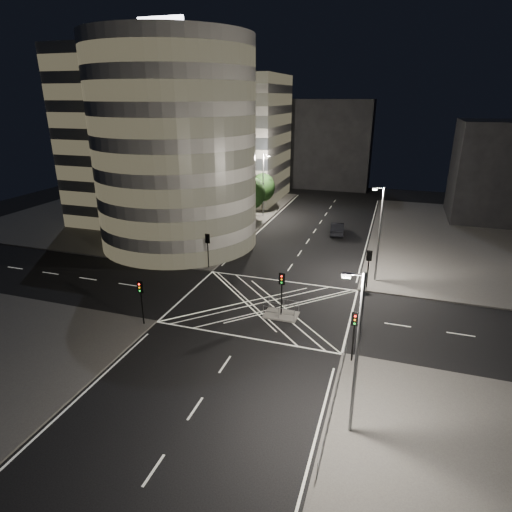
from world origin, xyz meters
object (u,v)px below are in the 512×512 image
(central_island, at_px, (281,315))
(street_lamp_left_near, at_px, (220,210))
(sedan, at_px, (337,228))
(traffic_signal_nr, at_px, (354,328))
(street_lamp_right_far, at_px, (379,232))
(traffic_signal_island, at_px, (282,286))
(street_lamp_left_far, at_px, (264,183))
(traffic_signal_fr, at_px, (369,262))
(traffic_signal_fl, at_px, (208,244))
(street_lamp_right_near, at_px, (356,351))
(traffic_signal_nl, at_px, (141,294))

(central_island, height_order, street_lamp_left_near, street_lamp_left_near)
(sedan, bearing_deg, street_lamp_left_near, 36.97)
(traffic_signal_nr, bearing_deg, street_lamp_right_far, 87.70)
(traffic_signal_island, relative_size, street_lamp_left_far, 0.40)
(traffic_signal_fr, height_order, street_lamp_right_far, street_lamp_right_far)
(street_lamp_left_far, distance_m, sedan, 14.65)
(street_lamp_left_near, bearing_deg, sedan, 44.38)
(traffic_signal_fl, bearing_deg, street_lamp_right_far, 6.88)
(traffic_signal_island, height_order, street_lamp_right_far, street_lamp_right_far)
(street_lamp_right_far, relative_size, street_lamp_right_near, 1.00)
(central_island, height_order, traffic_signal_nr, traffic_signal_nr)
(street_lamp_right_far, bearing_deg, traffic_signal_nr, -92.30)
(traffic_signal_nr, xyz_separation_m, traffic_signal_island, (-6.80, 5.30, 0.00))
(traffic_signal_island, bearing_deg, street_lamp_right_far, 54.70)
(street_lamp_right_far, xyz_separation_m, sedan, (-6.15, 15.45, -4.68))
(traffic_signal_island, bearing_deg, traffic_signal_fr, 50.67)
(central_island, xyz_separation_m, traffic_signal_fr, (6.80, 8.30, 2.84))
(traffic_signal_nl, relative_size, street_lamp_left_far, 0.40)
(central_island, relative_size, sedan, 0.58)
(traffic_signal_nr, relative_size, street_lamp_left_near, 0.40)
(sedan, bearing_deg, street_lamp_right_far, 104.29)
(street_lamp_left_near, height_order, street_lamp_left_far, same)
(traffic_signal_fl, height_order, street_lamp_left_far, street_lamp_left_far)
(traffic_signal_nl, height_order, sedan, traffic_signal_nl)
(central_island, xyz_separation_m, street_lamp_right_near, (7.44, -12.50, 5.47))
(traffic_signal_fl, relative_size, traffic_signal_nl, 1.00)
(traffic_signal_nl, height_order, traffic_signal_island, same)
(street_lamp_right_far, bearing_deg, traffic_signal_nl, -139.09)
(traffic_signal_nl, distance_m, sedan, 33.57)
(traffic_signal_nr, distance_m, sedan, 31.80)
(traffic_signal_fl, height_order, traffic_signal_fr, same)
(traffic_signal_fr, height_order, traffic_signal_nr, same)
(street_lamp_left_far, xyz_separation_m, sedan, (12.72, -5.55, -4.68))
(central_island, bearing_deg, street_lamp_left_near, 130.27)
(traffic_signal_nr, bearing_deg, street_lamp_right_near, -84.96)
(traffic_signal_fl, xyz_separation_m, street_lamp_left_far, (-0.64, 23.20, 2.63))
(central_island, xyz_separation_m, traffic_signal_island, (0.00, 0.00, 2.84))
(traffic_signal_island, distance_m, street_lamp_left_far, 33.61)
(central_island, relative_size, street_lamp_left_far, 0.30)
(central_island, bearing_deg, traffic_signal_nl, -153.86)
(street_lamp_right_far, bearing_deg, street_lamp_right_near, -90.00)
(street_lamp_right_near, bearing_deg, street_lamp_left_near, 125.97)
(sedan, bearing_deg, street_lamp_left_far, -30.97)
(traffic_signal_fl, distance_m, traffic_signal_island, 13.62)
(traffic_signal_fl, distance_m, traffic_signal_nr, 22.24)
(traffic_signal_nr, xyz_separation_m, street_lamp_right_far, (0.64, 15.80, 2.63))
(traffic_signal_nr, relative_size, sedan, 0.77)
(street_lamp_right_near, bearing_deg, traffic_signal_nl, 158.45)
(street_lamp_left_near, bearing_deg, traffic_signal_island, -49.73)
(traffic_signal_fl, bearing_deg, street_lamp_left_near, 96.97)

